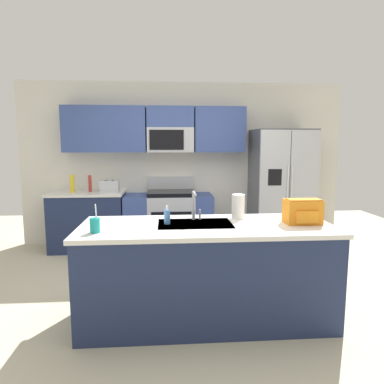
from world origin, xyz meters
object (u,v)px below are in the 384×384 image
Objects in this scene: paper_towel_roll at (238,207)px; sink_faucet at (194,203)px; range_oven at (169,220)px; refrigerator at (281,189)px; bottle_yellow at (72,184)px; soap_dispenser at (167,217)px; backpack at (303,211)px; pepper_mill at (90,184)px; toaster at (110,186)px; drink_cup_teal at (95,225)px.

sink_faucet is at bearing -174.71° from paper_towel_roll.
refrigerator is at bearing -2.33° from range_oven.
soap_dispenser is at bearing -57.04° from bottle_yellow.
paper_towel_roll is at bearing 155.50° from backpack.
refrigerator is 2.97m from pepper_mill.
range_oven is 1.05m from toaster.
toaster is at bearing -9.39° from pepper_mill.
paper_towel_roll is at bearing -43.52° from bottle_yellow.
toaster is at bearing 179.58° from refrigerator.
bottle_yellow is 0.83× the size of backpack.
bottle_yellow is 2.59m from drink_cup_teal.
backpack is (2.41, -2.30, -0.01)m from pepper_mill.
drink_cup_teal reaches higher than backpack.
drink_cup_teal is at bearing -173.94° from backpack.
drink_cup_teal is (-2.40, -2.42, 0.04)m from refrigerator.
sink_faucet is 0.31m from soap_dispenser.
sink_faucet is 1.01m from backpack.
paper_towel_roll is (1.56, -2.00, 0.03)m from toaster.
drink_cup_teal is (0.57, -2.49, -0.07)m from pepper_mill.
toaster is 2.34m from soap_dispenser.
range_oven is 1.83m from refrigerator.
soap_dispenser is at bearing -129.83° from refrigerator.
refrigerator is at bearing 76.07° from backpack.
soap_dispenser is (1.42, -2.19, -0.07)m from bottle_yellow.
backpack is at bearing -46.80° from toaster.
drink_cup_teal is at bearing -104.10° from range_oven.
refrigerator is at bearing -0.59° from bottle_yellow.
range_oven is 1.57m from bottle_yellow.
toaster is 2.46m from drink_cup_teal.
sink_faucet is at bearing -55.59° from pepper_mill.
pepper_mill is (-0.30, 0.05, 0.04)m from toaster.
drink_cup_teal is 1.01× the size of paper_towel_roll.
refrigerator is (1.77, -0.07, 0.48)m from range_oven.
refrigerator is 3.22m from bottle_yellow.
toaster is 1.17× the size of paper_towel_roll.
sink_faucet is 0.88× the size of backpack.
toaster is 0.99× the size of sink_faucet.
refrigerator reaches higher than bottle_yellow.
pepper_mill is 0.26m from bottle_yellow.
backpack is at bearing -3.24° from soap_dispenser.
pepper_mill is at bearing 170.61° from toaster.
paper_towel_roll is (-1.10, -1.98, 0.09)m from refrigerator.
paper_towel_roll is (1.29, 0.45, 0.06)m from drink_cup_teal.
sink_faucet is at bearing -127.28° from refrigerator.
refrigerator is 7.71× the size of paper_towel_roll.
sink_faucet reaches higher than range_oven.
bottle_yellow reaches higher than backpack.
pepper_mill is at bearing -179.88° from range_oven.
backpack is (0.98, -0.21, -0.05)m from sink_faucet.
refrigerator is 2.81m from soap_dispenser.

